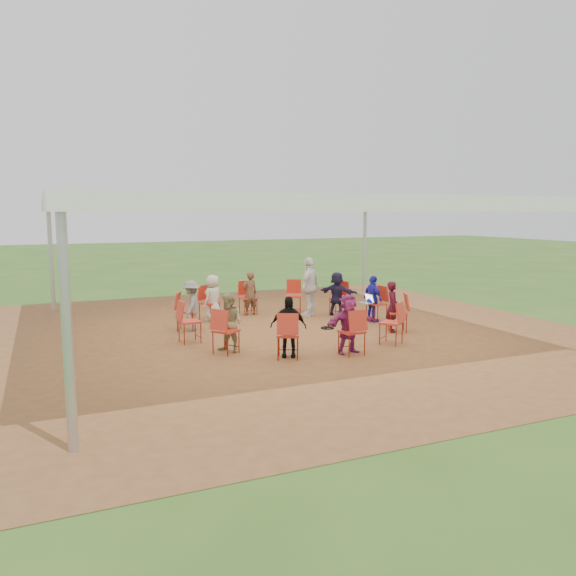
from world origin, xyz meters
name	(u,v)px	position (x,y,z in m)	size (l,w,h in m)	color
ground	(291,331)	(0.00, 0.00, 0.00)	(80.00, 80.00, 0.00)	#335B1C
dirt_patch	(291,331)	(0.00, 0.00, 0.01)	(13.00, 13.00, 0.00)	brown
tent	(291,229)	(0.00, 0.00, 2.37)	(10.33, 10.33, 3.00)	#B2B2B7
chair_0	(377,304)	(2.44, 0.19, 0.45)	(0.42, 0.44, 0.90)	red
chair_1	(339,298)	(2.02, 1.39, 0.45)	(0.42, 0.44, 0.90)	red
chair_2	(294,296)	(1.05, 2.21, 0.45)	(0.42, 0.44, 0.90)	red
chair_3	(248,298)	(-0.19, 2.44, 0.45)	(0.42, 0.44, 0.90)	red
chair_4	(209,303)	(-1.39, 2.02, 0.45)	(0.42, 0.44, 0.90)	red
chair_5	(186,312)	(-2.21, 1.05, 0.45)	(0.42, 0.44, 0.90)	red
chair_6	(190,322)	(-2.44, -0.19, 0.45)	(0.42, 0.44, 0.90)	red
chair_7	(226,331)	(-2.02, -1.39, 0.45)	(0.42, 0.44, 0.90)	red
chair_8	(288,335)	(-1.05, -2.21, 0.45)	(0.42, 0.44, 0.90)	red
chair_9	(352,332)	(0.19, -2.44, 0.45)	(0.42, 0.44, 0.90)	red
chair_10	(391,323)	(1.39, -2.02, 0.45)	(0.42, 0.44, 0.90)	red
chair_11	(398,313)	(2.21, -1.05, 0.45)	(0.42, 0.44, 0.90)	red
person_seated_0	(373,299)	(2.32, 0.18, 0.59)	(0.69, 0.35, 1.17)	#221EAE
person_seated_1	(337,294)	(1.92, 1.32, 0.59)	(1.09, 0.41, 1.17)	#211C40
person_seated_2	(250,293)	(-0.18, 2.32, 0.59)	(0.43, 0.28, 1.17)	brown
person_seated_3	(213,298)	(-1.32, 1.92, 0.59)	(0.57, 0.32, 1.17)	beige
person_seated_4	(191,306)	(-2.10, 1.00, 0.59)	(0.76, 0.37, 1.17)	slate
person_seated_5	(230,323)	(-1.92, -1.32, 0.59)	(0.57, 0.33, 1.17)	tan
person_seated_6	(288,327)	(-1.00, -2.10, 0.59)	(0.69, 0.35, 1.17)	black
person_seated_7	(348,324)	(0.18, -2.32, 0.59)	(1.09, 0.41, 1.17)	#8D2566
person_seated_8	(392,307)	(2.10, -1.00, 0.59)	(0.43, 0.28, 1.17)	#3B0B19
standing_person	(310,287)	(1.21, 1.53, 0.79)	(0.92, 0.47, 1.57)	white
cable_coil	(328,328)	(0.90, -0.11, 0.02)	(0.36, 0.36, 0.03)	black
laptop	(368,300)	(2.16, 0.17, 0.56)	(0.29, 0.35, 0.23)	#B7B7BC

